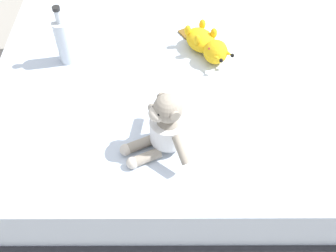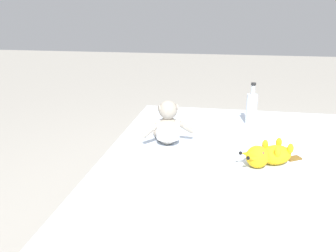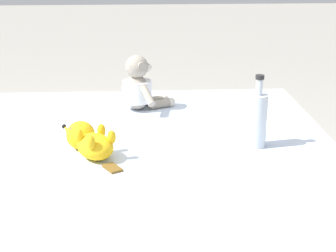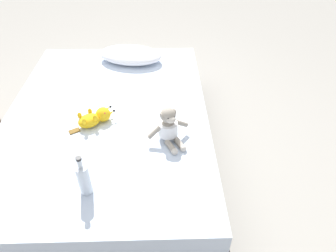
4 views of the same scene
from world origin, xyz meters
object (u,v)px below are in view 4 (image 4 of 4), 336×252
bed (111,136)px  glass_bottle (84,179)px  pillow (131,55)px  plush_monkey (169,127)px  plush_yellow_creature (95,118)px

bed → glass_bottle: 0.79m
bed → pillow: bearing=80.7°
pillow → glass_bottle: size_ratio=2.40×
plush_monkey → bed: bearing=144.7°
bed → pillow: (0.12, 0.75, 0.29)m
bed → plush_monkey: bearing=-35.3°
pillow → bed: bearing=-99.3°
plush_monkey → pillow: bearing=106.3°
bed → plush_yellow_creature: (-0.06, -0.13, 0.28)m
bed → plush_yellow_creature: 0.32m
pillow → plush_monkey: size_ratio=2.27×
plush_yellow_creature → glass_bottle: 0.58m
plush_yellow_creature → plush_monkey: bearing=-19.5°
bed → glass_bottle: bearing=-91.3°
plush_yellow_creature → glass_bottle: size_ratio=1.19×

